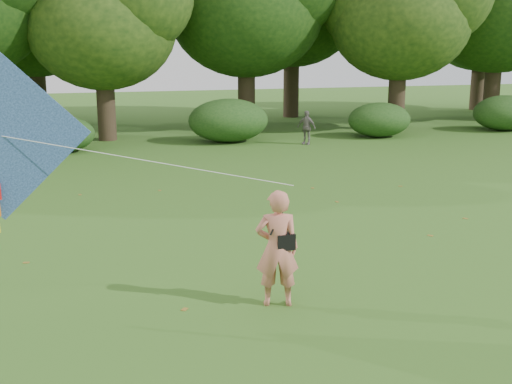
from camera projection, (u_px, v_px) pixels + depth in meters
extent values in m
plane|color=#265114|center=(326.00, 306.00, 10.41)|extent=(100.00, 100.00, 0.00)
imported|color=#CB745F|center=(277.00, 248.00, 10.27)|extent=(0.79, 0.62, 1.92)
imported|color=slate|center=(306.00, 127.00, 27.15)|extent=(0.83, 0.85, 1.43)
cube|color=black|center=(285.00, 241.00, 10.25)|extent=(0.30, 0.20, 0.26)
cylinder|color=black|center=(278.00, 220.00, 10.12)|extent=(0.33, 0.14, 0.47)
cylinder|color=white|center=(150.00, 161.00, 9.80)|extent=(4.35, 0.98, 0.85)
cylinder|color=#3A2D1E|center=(106.00, 104.00, 28.14)|extent=(0.80, 0.80, 3.15)
ellipsoid|color=#1E3F11|center=(102.00, 26.00, 27.39)|extent=(6.40, 6.40, 5.44)
cylinder|color=#3A2D1E|center=(246.00, 92.00, 31.93)|extent=(0.86, 0.86, 3.67)
ellipsoid|color=#1E3F11|center=(246.00, 10.00, 31.05)|extent=(7.60, 7.60, 6.46)
cylinder|color=#3A2D1E|center=(397.00, 95.00, 31.61)|extent=(0.83, 0.83, 3.43)
ellipsoid|color=#1E3F11|center=(400.00, 20.00, 30.80)|extent=(6.80, 6.80, 5.78)
cylinder|color=#3A2D1E|center=(492.00, 86.00, 35.42)|extent=(0.87, 0.87, 3.78)
ellipsoid|color=#1E3F11|center=(498.00, 11.00, 34.51)|extent=(7.80, 7.80, 6.63)
cylinder|color=#3A2D1E|center=(38.00, 90.00, 34.25)|extent=(0.84, 0.84, 3.50)
ellipsoid|color=#1E3F11|center=(33.00, 19.00, 33.42)|extent=(7.00, 7.00, 5.95)
cylinder|color=#3A2D1E|center=(291.00, 82.00, 37.22)|extent=(0.90, 0.90, 4.02)
ellipsoid|color=#1E3F11|center=(292.00, 8.00, 36.28)|extent=(7.80, 7.80, 6.63)
cylinder|color=#3A2D1E|center=(478.00, 82.00, 41.42)|extent=(0.85, 0.85, 3.57)
ellipsoid|color=#1E3F11|center=(482.00, 22.00, 40.57)|extent=(7.20, 7.20, 6.12)
ellipsoid|color=#264919|center=(60.00, 134.00, 25.06)|extent=(2.66, 2.09, 1.42)
ellipsoid|color=#264919|center=(228.00, 120.00, 27.74)|extent=(3.50, 2.75, 1.88)
ellipsoid|color=#264919|center=(379.00, 120.00, 29.29)|extent=(2.94, 2.31, 1.58)
ellipsoid|color=#264919|center=(505.00, 113.00, 31.54)|extent=(3.22, 2.53, 1.72)
cube|color=brown|center=(26.00, 263.00, 12.47)|extent=(0.13, 0.10, 0.01)
cube|color=brown|center=(465.00, 218.00, 15.63)|extent=(0.12, 0.14, 0.01)
cube|color=brown|center=(400.00, 186.00, 19.19)|extent=(0.14, 0.14, 0.01)
cube|color=brown|center=(430.00, 236.00, 14.24)|extent=(0.13, 0.14, 0.01)
cube|color=brown|center=(337.00, 202.00, 17.29)|extent=(0.08, 0.12, 0.01)
cube|color=brown|center=(160.00, 190.00, 18.64)|extent=(0.08, 0.12, 0.01)
cube|color=brown|center=(185.00, 309.00, 10.27)|extent=(0.14, 0.14, 0.01)
cube|color=brown|center=(313.00, 188.00, 18.95)|extent=(0.09, 0.13, 0.01)
cube|color=brown|center=(80.00, 195.00, 18.10)|extent=(0.09, 0.12, 0.01)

